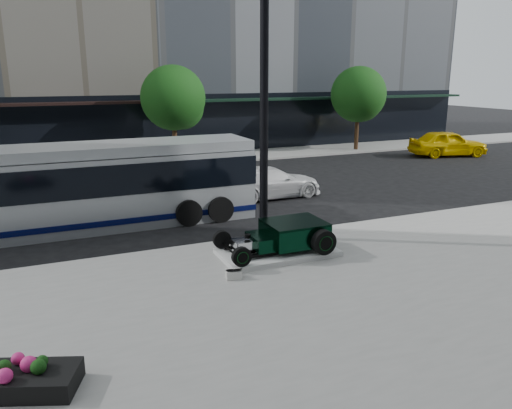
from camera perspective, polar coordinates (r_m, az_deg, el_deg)
name	(u,v)px	position (r m, az deg, el deg)	size (l,w,h in m)	color
ground	(239,222)	(18.35, -1.93, -2.04)	(120.00, 120.00, 0.00)	black
sidewalk_near	(453,373)	(10.14, 21.59, -17.46)	(70.00, 17.00, 0.12)	gray
sidewalk_far	(156,161)	(31.46, -11.39, 4.86)	(70.00, 4.00, 0.12)	gray
street_trees	(175,100)	(30.42, -9.21, 11.67)	(29.80, 3.80, 5.70)	black
display_plinth	(277,252)	(14.77, 2.46, -5.46)	(3.40, 1.80, 0.15)	silver
hot_rod	(288,235)	(14.75, 3.65, -3.45)	(3.22, 2.00, 0.81)	black
info_plaque	(234,274)	(13.12, -2.56, -7.89)	(0.45, 0.37, 0.31)	silver
lamppost	(264,111)	(15.58, 0.92, 10.60)	(0.48, 0.48, 8.76)	black
flower_planter	(24,379)	(9.68, -25.02, -17.62)	(1.97, 1.47, 0.57)	black
transit_bus	(83,186)	(18.41, -19.12, 1.98)	(12.12, 2.88, 2.92)	#AAB0B4
white_sedan	(270,182)	(21.88, 1.57, 2.56)	(1.91, 4.71, 1.37)	white
yellow_taxi	(448,143)	(35.45, 21.09, 6.54)	(2.01, 4.99, 1.70)	#E7BC00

